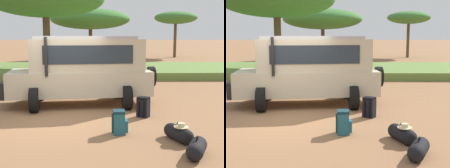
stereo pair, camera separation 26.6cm
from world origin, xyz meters
TOP-DOWN VIEW (x-y plane):
  - ground_plane at (0.00, 0.00)m, footprint 320.00×320.00m
  - grass_bank at (0.00, 11.27)m, footprint 120.00×7.00m
  - safari_vehicle at (0.48, 2.03)m, footprint 5.45×3.11m
  - backpack_beside_front_wheel at (1.65, -1.38)m, footprint 0.41×0.37m
  - backpack_cluster_center at (2.44, 0.25)m, footprint 0.44×0.45m
  - duffel_bag_low_black_case at (3.02, -1.93)m, footprint 0.59×0.90m
  - duffel_bag_soft_canvas at (3.18, -2.90)m, footprint 0.58×0.86m
  - acacia_tree_left_mid at (-0.39, 22.40)m, footprint 7.87×7.00m
  - acacia_tree_centre_back at (8.86, 26.17)m, footprint 4.73×4.67m

SIDE VIEW (x-z plane):
  - ground_plane at x=0.00m, z-range 0.00..0.00m
  - duffel_bag_soft_canvas at x=3.18m, z-range -0.05..0.39m
  - duffel_bag_low_black_case at x=3.02m, z-range -0.05..0.41m
  - grass_bank at x=0.00m, z-range 0.00..0.44m
  - backpack_beside_front_wheel at x=1.65m, z-range -0.01..0.59m
  - backpack_cluster_center at x=2.44m, z-range -0.01..0.61m
  - safari_vehicle at x=0.48m, z-range 0.07..2.51m
  - acacia_tree_left_mid at x=-0.39m, z-range 1.51..6.57m
  - acacia_tree_centre_back at x=8.86m, z-range 1.82..6.91m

